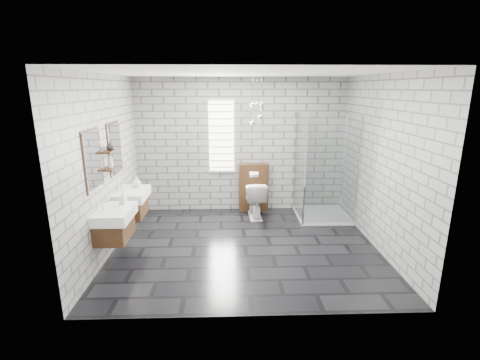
{
  "coord_description": "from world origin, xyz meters",
  "views": [
    {
      "loc": [
        -0.26,
        -5.18,
        2.49
      ],
      "look_at": [
        -0.07,
        0.35,
        1.02
      ],
      "focal_mm": 26.0,
      "sensor_mm": 36.0,
      "label": 1
    }
  ],
  "objects_px": {
    "cistern_panel": "(254,187)",
    "shower_enclosure": "(320,194)",
    "vanity_right": "(130,195)",
    "vanity_left": "(112,215)",
    "toilet": "(255,199)"
  },
  "relations": [
    {
      "from": "cistern_panel",
      "to": "shower_enclosure",
      "type": "height_order",
      "value": "shower_enclosure"
    },
    {
      "from": "vanity_right",
      "to": "vanity_left",
      "type": "bearing_deg",
      "value": -90.0
    },
    {
      "from": "vanity_right",
      "to": "shower_enclosure",
      "type": "bearing_deg",
      "value": 13.03
    },
    {
      "from": "vanity_right",
      "to": "cistern_panel",
      "type": "xyz_separation_m",
      "value": [
        2.16,
        1.31,
        -0.26
      ]
    },
    {
      "from": "cistern_panel",
      "to": "shower_enclosure",
      "type": "xyz_separation_m",
      "value": [
        1.25,
        -0.52,
        0.0
      ]
    },
    {
      "from": "cistern_panel",
      "to": "toilet",
      "type": "xyz_separation_m",
      "value": [
        0.0,
        -0.36,
        -0.14
      ]
    },
    {
      "from": "cistern_panel",
      "to": "toilet",
      "type": "height_order",
      "value": "cistern_panel"
    },
    {
      "from": "vanity_left",
      "to": "vanity_right",
      "type": "bearing_deg",
      "value": 90.0
    },
    {
      "from": "vanity_left",
      "to": "shower_enclosure",
      "type": "bearing_deg",
      "value": 26.77
    },
    {
      "from": "vanity_left",
      "to": "cistern_panel",
      "type": "xyz_separation_m",
      "value": [
        2.16,
        2.24,
        -0.26
      ]
    },
    {
      "from": "vanity_right",
      "to": "toilet",
      "type": "xyz_separation_m",
      "value": [
        2.16,
        0.94,
        -0.39
      ]
    },
    {
      "from": "toilet",
      "to": "vanity_left",
      "type": "bearing_deg",
      "value": 37.64
    },
    {
      "from": "vanity_left",
      "to": "toilet",
      "type": "bearing_deg",
      "value": 40.94
    },
    {
      "from": "vanity_left",
      "to": "cistern_panel",
      "type": "relative_size",
      "value": 1.57
    },
    {
      "from": "vanity_left",
      "to": "vanity_right",
      "type": "distance_m",
      "value": 0.93
    }
  ]
}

